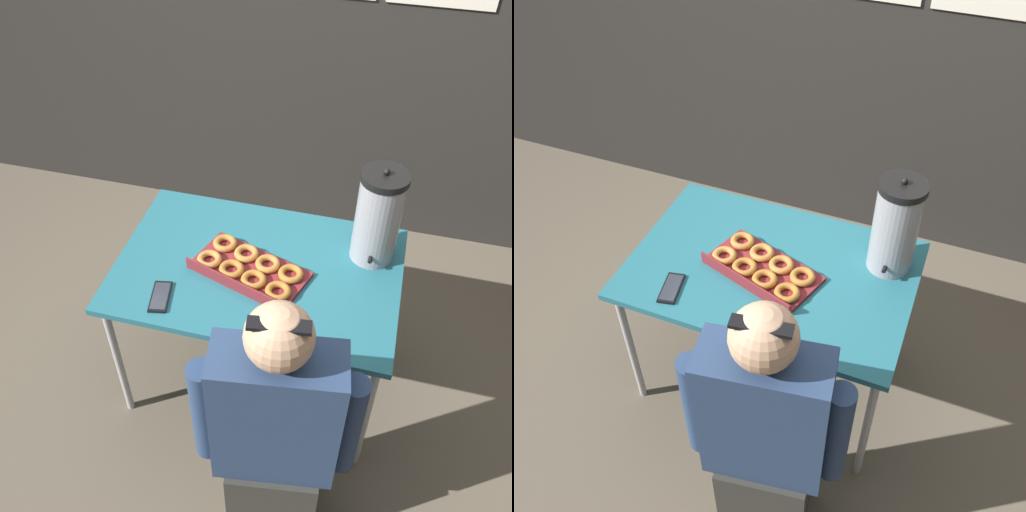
{
  "view_description": "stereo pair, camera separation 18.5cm",
  "coord_description": "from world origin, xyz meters",
  "views": [
    {
      "loc": [
        0.39,
        -1.52,
        2.29
      ],
      "look_at": [
        -0.01,
        0.0,
        0.77
      ],
      "focal_mm": 40.0,
      "sensor_mm": 36.0,
      "label": 1
    },
    {
      "loc": [
        0.57,
        -1.47,
        2.29
      ],
      "look_at": [
        -0.01,
        0.0,
        0.77
      ],
      "focal_mm": 40.0,
      "sensor_mm": 36.0,
      "label": 2
    }
  ],
  "objects": [
    {
      "name": "ground_plane",
      "position": [
        0.0,
        0.0,
        0.0
      ],
      "size": [
        12.0,
        12.0,
        0.0
      ],
      "primitive_type": "plane",
      "color": "brown"
    },
    {
      "name": "folding_table",
      "position": [
        0.0,
        0.0,
        0.66
      ],
      "size": [
        1.11,
        0.75,
        0.71
      ],
      "color": "#236675",
      "rests_on": "ground"
    },
    {
      "name": "cell_phone",
      "position": [
        -0.31,
        -0.25,
        0.71
      ],
      "size": [
        0.1,
        0.16,
        0.01
      ],
      "rotation": [
        0.0,
        0.0,
        0.19
      ],
      "color": "black",
      "rests_on": "folding_table"
    },
    {
      "name": "coffee_urn",
      "position": [
        0.42,
        0.18,
        0.91
      ],
      "size": [
        0.18,
        0.2,
        0.42
      ],
      "color": "#939399",
      "rests_on": "folding_table"
    },
    {
      "name": "donut_box",
      "position": [
        -0.03,
        -0.03,
        0.73
      ],
      "size": [
        0.49,
        0.36,
        0.05
      ],
      "rotation": [
        0.0,
        0.0,
        -0.32
      ],
      "color": "maroon",
      "rests_on": "folding_table"
    },
    {
      "name": "person_seated",
      "position": [
        0.22,
        -0.61,
        0.57
      ],
      "size": [
        0.53,
        0.26,
        1.2
      ],
      "rotation": [
        0.0,
        0.0,
        3.29
      ],
      "color": "#33332D",
      "rests_on": "ground"
    }
  ]
}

